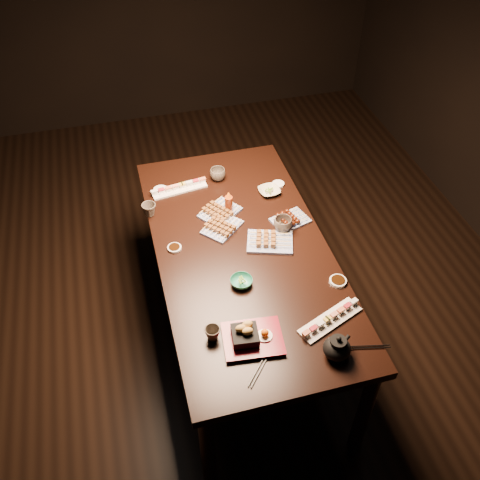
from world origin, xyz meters
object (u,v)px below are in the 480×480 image
object	(u,v)px
dining_table	(242,295)
teacup_far_right	(218,174)
teacup_far_left	(149,210)
condiment_bottle	(229,202)
yakitori_plate_center	(222,225)
tempura_tray	(253,334)
teacup_near_left	(213,333)
yakitori_plate_left	(220,210)
edamame_bowl_green	(241,282)
sushi_platter_far	(179,187)
sushi_platter_near	(330,318)
teacup_mid_right	(283,224)
yakitori_plate_right	(270,239)
teapot	(337,346)
edamame_bowl_cream	(269,191)

from	to	relation	value
dining_table	teacup_far_right	distance (m)	0.75
teacup_far_left	condiment_bottle	distance (m)	0.45
dining_table	yakitori_plate_center	world-z (taller)	yakitori_plate_center
tempura_tray	teacup_near_left	distance (m)	0.18
yakitori_plate_left	tempura_tray	distance (m)	0.89
tempura_tray	teacup_far_right	size ratio (longest dim) A/B	2.88
edamame_bowl_green	condiment_bottle	world-z (taller)	condiment_bottle
sushi_platter_far	condiment_bottle	distance (m)	0.37
teacup_far_left	yakitori_plate_center	bearing A→B (deg)	-30.42
sushi_platter_near	teacup_near_left	size ratio (longest dim) A/B	4.70
teacup_mid_right	teacup_far_left	bearing A→B (deg)	155.45
yakitori_plate_left	sushi_platter_far	bearing A→B (deg)	88.12
yakitori_plate_right	condiment_bottle	distance (m)	0.35
yakitori_plate_right	teapot	size ratio (longest dim) A/B	1.66
yakitori_plate_right	edamame_bowl_cream	world-z (taller)	yakitori_plate_right
yakitori_plate_center	condiment_bottle	distance (m)	0.15
sushi_platter_far	edamame_bowl_green	bearing A→B (deg)	92.74
yakitori_plate_left	teacup_far_left	world-z (taller)	teacup_far_left
yakitori_plate_left	teacup_far_left	bearing A→B (deg)	130.80
dining_table	teacup_near_left	distance (m)	0.72
edamame_bowl_green	teacup_near_left	distance (m)	0.35
dining_table	condiment_bottle	bearing A→B (deg)	83.55
yakitori_plate_center	teapot	bearing A→B (deg)	-114.40
tempura_tray	teacup_far_left	bearing A→B (deg)	114.94
teapot	teacup_mid_right	bearing A→B (deg)	60.03
yakitori_plate_left	condiment_bottle	distance (m)	0.07
yakitori_plate_left	teacup_far_left	size ratio (longest dim) A/B	2.73
teacup_near_left	teacup_far_right	distance (m)	1.18
tempura_tray	teacup_mid_right	xyz separation A→B (m)	(0.36, 0.67, -0.01)
edamame_bowl_green	teacup_far_right	world-z (taller)	teacup_far_right
edamame_bowl_cream	teacup_far_left	distance (m)	0.71
teapot	condiment_bottle	distance (m)	1.08
edamame_bowl_cream	tempura_tray	bearing A→B (deg)	-111.13
teacup_mid_right	teacup_far_right	distance (m)	0.59
sushi_platter_far	yakitori_plate_right	xyz separation A→B (m)	(0.39, -0.58, 0.01)
edamame_bowl_green	yakitori_plate_left	bearing A→B (deg)	87.78
edamame_bowl_green	tempura_tray	distance (m)	0.34
teacup_far_left	tempura_tray	bearing A→B (deg)	-71.53
tempura_tray	condiment_bottle	world-z (taller)	condiment_bottle
sushi_platter_far	teapot	distance (m)	1.41
dining_table	sushi_platter_far	distance (m)	0.75
teacup_mid_right	condiment_bottle	size ratio (longest dim) A/B	0.72
teacup_near_left	condiment_bottle	bearing A→B (deg)	71.20
yakitori_plate_center	yakitori_plate_left	world-z (taller)	yakitori_plate_left
teacup_near_left	teacup_mid_right	bearing A→B (deg)	48.76
yakitori_plate_right	teacup_near_left	distance (m)	0.68
sushi_platter_near	edamame_bowl_green	world-z (taller)	sushi_platter_near
edamame_bowl_green	teacup_near_left	xyz separation A→B (m)	(-0.21, -0.28, 0.02)
edamame_bowl_cream	teacup_near_left	bearing A→B (deg)	-120.77
sushi_platter_far	condiment_bottle	size ratio (longest dim) A/B	2.37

